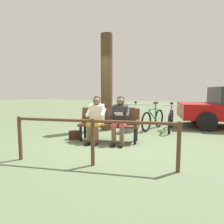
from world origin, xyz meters
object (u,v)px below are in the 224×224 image
at_px(bicycle_silver, 135,118).
at_px(person_companion, 96,116).
at_px(person_reading, 120,117).
at_px(tree_trunk, 107,83).
at_px(litter_bin, 129,120).
at_px(bicycle_blue, 171,120).
at_px(bench, 109,122).
at_px(handbag, 75,135).
at_px(bicycle_black, 153,119).

bearing_deg(bicycle_silver, person_companion, -25.40).
bearing_deg(person_reading, tree_trunk, -65.23).
bearing_deg(litter_bin, bicycle_blue, -152.22).
bearing_deg(bench, litter_bin, -108.62).
xyz_separation_m(person_companion, handbag, (0.65, -0.02, -0.54)).
xyz_separation_m(bench, bicycle_black, (-0.96, -1.91, -0.15)).
distance_m(person_companion, tree_trunk, 1.83).
relative_size(bench, bicycle_blue, 0.98).
xyz_separation_m(person_reading, litter_bin, (0.05, -1.35, -0.27)).
distance_m(handbag, tree_trunk, 2.17).
height_order(person_companion, handbag, person_companion).
relative_size(bench, tree_trunk, 0.51).
xyz_separation_m(bench, bicycle_blue, (-1.55, -1.88, -0.15)).
bearing_deg(bicycle_silver, bicycle_blue, 74.46).
relative_size(handbag, tree_trunk, 0.09).
xyz_separation_m(person_reading, handbag, (1.29, 0.04, -0.54)).
bearing_deg(handbag, bicycle_blue, -140.62).
height_order(litter_bin, bicycle_black, bicycle_black).
xyz_separation_m(bench, bicycle_silver, (-0.32, -2.01, -0.15)).
height_order(person_reading, bicycle_silver, person_reading).
relative_size(person_companion, tree_trunk, 0.38).
distance_m(tree_trunk, bicycle_silver, 1.64).
bearing_deg(person_reading, person_companion, -0.05).
relative_size(litter_bin, bicycle_silver, 0.48).
bearing_deg(person_reading, litter_bin, -93.39).
xyz_separation_m(handbag, bicycle_silver, (-1.27, -2.18, 0.24)).
bearing_deg(person_reading, bench, -27.34).
distance_m(bench, person_companion, 0.39).
distance_m(person_companion, litter_bin, 1.55).
xyz_separation_m(person_companion, litter_bin, (-0.59, -1.41, -0.27)).
xyz_separation_m(litter_bin, bicycle_black, (-0.68, -0.69, -0.04)).
distance_m(litter_bin, bicycle_silver, 0.80).
relative_size(handbag, bicycle_blue, 0.18).
bearing_deg(handbag, bench, -169.65).
bearing_deg(bench, bicycle_silver, -104.54).
height_order(handbag, bicycle_blue, bicycle_blue).
bearing_deg(person_companion, person_reading, 179.95).
height_order(handbag, bicycle_silver, bicycle_silver).
xyz_separation_m(handbag, bicycle_blue, (-2.50, -2.06, 0.24)).
relative_size(person_reading, bicycle_blue, 0.71).
bearing_deg(tree_trunk, bicycle_silver, -143.17).
bearing_deg(bench, handbag, 4.77).
relative_size(person_companion, litter_bin, 1.51).
height_order(bicycle_blue, bicycle_black, same).
bearing_deg(litter_bin, bench, 76.96).
distance_m(bench, bicycle_black, 2.14).
xyz_separation_m(bicycle_black, bicycle_silver, (0.64, -0.10, 0.00)).
bearing_deg(tree_trunk, bicycle_black, -160.13).
xyz_separation_m(person_reading, bicycle_silver, (0.02, -2.14, -0.31)).
bearing_deg(person_companion, litter_bin, -118.17).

